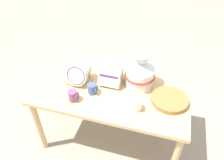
{
  "coord_description": "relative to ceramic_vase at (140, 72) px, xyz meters",
  "views": [
    {
      "loc": [
        0.41,
        -1.42,
        2.05
      ],
      "look_at": [
        0.0,
        0.0,
        0.81
      ],
      "focal_mm": 35.0,
      "sensor_mm": 36.0,
      "label": 1
    }
  ],
  "objects": [
    {
      "name": "dish_rack_square_plates",
      "position": [
        -0.26,
        -0.04,
        -0.07
      ],
      "size": [
        0.22,
        0.2,
        0.22
      ],
      "color": "tan",
      "rests_on": "display_table"
    },
    {
      "name": "ceramic_vase",
      "position": [
        0.0,
        0.0,
        0.0
      ],
      "size": [
        0.28,
        0.28,
        0.35
      ],
      "color": "silver",
      "rests_on": "display_table"
    },
    {
      "name": "wicker_charger_stack",
      "position": [
        0.29,
        -0.15,
        -0.12
      ],
      "size": [
        0.31,
        0.31,
        0.04
      ],
      "color": "olive",
      "rests_on": "display_table"
    },
    {
      "name": "mug_cobalt_glaze",
      "position": [
        -0.38,
        -0.23,
        -0.1
      ],
      "size": [
        0.09,
        0.08,
        0.1
      ],
      "color": "#42569E",
      "rests_on": "display_table"
    },
    {
      "name": "display_table",
      "position": [
        -0.23,
        -0.13,
        -0.23
      ],
      "size": [
        1.4,
        0.76,
        0.7
      ],
      "color": "tan",
      "rests_on": "ground_plane"
    },
    {
      "name": "ground_plane",
      "position": [
        -0.23,
        -0.13,
        -0.85
      ],
      "size": [
        14.0,
        14.0,
        0.0
      ],
      "primitive_type": "plane",
      "color": "gray"
    },
    {
      "name": "mug_cream_glaze",
      "position": [
        0.04,
        -0.31,
        -0.1
      ],
      "size": [
        0.09,
        0.08,
        0.1
      ],
      "color": "silver",
      "rests_on": "display_table"
    },
    {
      "name": "mug_plum_glaze",
      "position": [
        -0.5,
        -0.36,
        -0.1
      ],
      "size": [
        0.09,
        0.08,
        0.1
      ],
      "color": "#7A4770",
      "rests_on": "display_table"
    },
    {
      "name": "dish_rack_round_plates",
      "position": [
        -0.55,
        -0.12,
        -0.06
      ],
      "size": [
        0.22,
        0.2,
        0.22
      ],
      "color": "tan",
      "rests_on": "display_table"
    }
  ]
}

